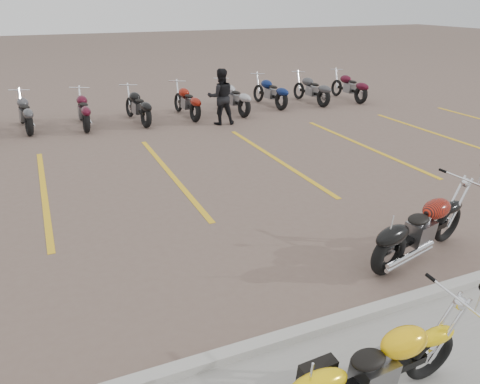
{
  "coord_description": "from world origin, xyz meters",
  "views": [
    {
      "loc": [
        -2.53,
        -5.8,
        3.74
      ],
      "look_at": [
        0.31,
        0.74,
        0.75
      ],
      "focal_mm": 35.0,
      "sensor_mm": 36.0,
      "label": 1
    }
  ],
  "objects": [
    {
      "name": "yellow_cruiser",
      "position": [
        -0.01,
        -3.11,
        0.43
      ],
      "size": [
        2.08,
        0.33,
        0.86
      ],
      "rotation": [
        0.12,
        0.0,
        0.06
      ],
      "color": "black",
      "rests_on": "ground"
    },
    {
      "name": "ground",
      "position": [
        0.0,
        0.0,
        0.0
      ],
      "size": [
        100.0,
        100.0,
        0.0
      ],
      "primitive_type": "plane",
      "color": "brown",
      "rests_on": "ground"
    },
    {
      "name": "curb",
      "position": [
        0.0,
        -2.0,
        0.06
      ],
      "size": [
        60.0,
        0.18,
        0.12
      ],
      "primitive_type": "cube",
      "color": "#ADAAA3",
      "rests_on": "ground"
    },
    {
      "name": "bg_bike_row",
      "position": [
        -0.5,
        9.19,
        0.55
      ],
      "size": [
        18.95,
        2.05,
        1.1
      ],
      "color": "black",
      "rests_on": "ground"
    },
    {
      "name": "flame_cruiser",
      "position": [
        2.43,
        -1.1,
        0.46
      ],
      "size": [
        2.2,
        0.69,
        0.92
      ],
      "rotation": [
        0.09,
        0.0,
        0.25
      ],
      "color": "black",
      "rests_on": "ground"
    },
    {
      "name": "parking_stripes",
      "position": [
        0.0,
        4.0,
        0.0
      ],
      "size": [
        38.0,
        5.5,
        0.01
      ],
      "primitive_type": null,
      "color": "gold",
      "rests_on": "ground"
    },
    {
      "name": "person_b",
      "position": [
        2.72,
        7.76,
        0.86
      ],
      "size": [
        0.95,
        0.8,
        1.72
      ],
      "primitive_type": "imported",
      "rotation": [
        0.0,
        0.0,
        2.95
      ],
      "color": "black",
      "rests_on": "ground"
    }
  ]
}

